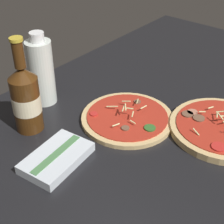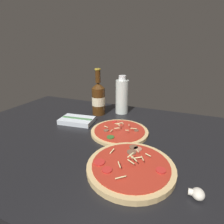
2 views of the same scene
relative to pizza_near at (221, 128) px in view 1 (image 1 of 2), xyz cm
name	(u,v)px [view 1 (image 1 of 2)]	position (x,y,z in cm)	size (l,w,h in cm)	color
counter_slab	(150,125)	(-8.63, 17.18, -2.34)	(160.00, 90.00, 2.50)	black
pizza_near	(221,128)	(0.00, 0.00, 0.00)	(27.98, 27.98, 5.34)	tan
pizza_far	(127,118)	(-12.10, 22.77, -0.32)	(26.09, 26.09, 4.97)	tan
beer_bottle	(26,98)	(-31.80, 41.28, 8.55)	(7.58, 7.58, 26.26)	#47280F
oil_bottle	(41,71)	(-20.12, 48.59, 9.10)	(7.49, 7.49, 22.17)	silver
dish_towel	(57,158)	(-36.62, 25.52, 0.13)	(18.09, 12.52, 2.56)	silver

